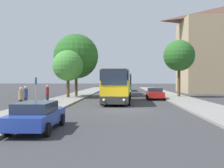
{
  "coord_description": "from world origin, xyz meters",
  "views": [
    {
      "loc": [
        0.03,
        -20.97,
        2.44
      ],
      "look_at": [
        -1.47,
        13.65,
        1.88
      ],
      "focal_mm": 42.0,
      "sensor_mm": 36.0,
      "label": 1
    }
  ],
  "objects_px": {
    "bus_front": "(117,85)",
    "tree_right_near": "(179,56)",
    "pedestrian_waiting_near": "(47,94)",
    "parked_car_left_curb": "(37,115)",
    "tree_left_near": "(76,56)",
    "parked_car_right_near": "(155,93)",
    "bus_stop_sign": "(36,88)",
    "bus_rear": "(120,82)",
    "tree_left_far": "(68,66)",
    "bus_middle": "(121,84)",
    "pedestrian_walking_back": "(26,97)",
    "pedestrian_waiting_far": "(21,99)"
  },
  "relations": [
    {
      "from": "bus_front",
      "to": "tree_right_near",
      "type": "xyz_separation_m",
      "value": [
        8.32,
        8.6,
        3.94
      ]
    },
    {
      "from": "tree_right_near",
      "to": "bus_front",
      "type": "bearing_deg",
      "value": -134.05
    },
    {
      "from": "pedestrian_waiting_near",
      "to": "tree_right_near",
      "type": "relative_size",
      "value": 0.23
    },
    {
      "from": "parked_car_left_curb",
      "to": "tree_left_near",
      "type": "height_order",
      "value": "tree_left_near"
    },
    {
      "from": "parked_car_right_near",
      "to": "bus_stop_sign",
      "type": "relative_size",
      "value": 1.71
    },
    {
      "from": "parked_car_left_curb",
      "to": "tree_right_near",
      "type": "relative_size",
      "value": 0.58
    },
    {
      "from": "tree_right_near",
      "to": "bus_rear",
      "type": "bearing_deg",
      "value": 111.52
    },
    {
      "from": "bus_front",
      "to": "tree_left_far",
      "type": "relative_size",
      "value": 1.67
    },
    {
      "from": "parked_car_left_curb",
      "to": "bus_stop_sign",
      "type": "xyz_separation_m",
      "value": [
        -3.08,
        9.03,
        0.99
      ]
    },
    {
      "from": "bus_rear",
      "to": "bus_stop_sign",
      "type": "relative_size",
      "value": 4.48
    },
    {
      "from": "bus_front",
      "to": "bus_middle",
      "type": "distance_m",
      "value": 14.12
    },
    {
      "from": "tree_right_near",
      "to": "tree_left_near",
      "type": "bearing_deg",
      "value": 177.62
    },
    {
      "from": "bus_middle",
      "to": "pedestrian_walking_back",
      "type": "bearing_deg",
      "value": -111.53
    },
    {
      "from": "tree_left_far",
      "to": "tree_left_near",
      "type": "bearing_deg",
      "value": 79.21
    },
    {
      "from": "parked_car_right_near",
      "to": "tree_left_far",
      "type": "distance_m",
      "value": 11.89
    },
    {
      "from": "pedestrian_walking_back",
      "to": "bus_front",
      "type": "bearing_deg",
      "value": -17.02
    },
    {
      "from": "pedestrian_waiting_near",
      "to": "pedestrian_waiting_far",
      "type": "xyz_separation_m",
      "value": [
        0.01,
        -6.76,
        -0.01
      ]
    },
    {
      "from": "pedestrian_walking_back",
      "to": "parked_car_right_near",
      "type": "bearing_deg",
      "value": -16.53
    },
    {
      "from": "pedestrian_waiting_far",
      "to": "bus_middle",
      "type": "bearing_deg",
      "value": 17.98
    },
    {
      "from": "bus_rear",
      "to": "tree_right_near",
      "type": "xyz_separation_m",
      "value": [
        8.43,
        -21.37,
        3.93
      ]
    },
    {
      "from": "parked_car_right_near",
      "to": "tree_left_far",
      "type": "xyz_separation_m",
      "value": [
        -11.22,
        1.71,
        3.54
      ]
    },
    {
      "from": "bus_middle",
      "to": "parked_car_left_curb",
      "type": "xyz_separation_m",
      "value": [
        -3.86,
        -29.69,
        -1.03
      ]
    },
    {
      "from": "tree_right_near",
      "to": "parked_car_left_curb",
      "type": "bearing_deg",
      "value": -116.13
    },
    {
      "from": "pedestrian_waiting_far",
      "to": "tree_left_near",
      "type": "distance_m",
      "value": 18.69
    },
    {
      "from": "bus_middle",
      "to": "pedestrian_waiting_near",
      "type": "xyz_separation_m",
      "value": [
        -7.31,
        -16.2,
        -0.72
      ]
    },
    {
      "from": "bus_front",
      "to": "parked_car_left_curb",
      "type": "bearing_deg",
      "value": -100.57
    },
    {
      "from": "bus_front",
      "to": "parked_car_left_curb",
      "type": "distance_m",
      "value": 16.01
    },
    {
      "from": "pedestrian_walking_back",
      "to": "tree_left_far",
      "type": "distance_m",
      "value": 13.77
    },
    {
      "from": "parked_car_right_near",
      "to": "pedestrian_waiting_far",
      "type": "xyz_separation_m",
      "value": [
        -11.52,
        -13.44,
        0.27
      ]
    },
    {
      "from": "bus_stop_sign",
      "to": "pedestrian_waiting_far",
      "type": "bearing_deg",
      "value": -98.79
    },
    {
      "from": "bus_middle",
      "to": "bus_front",
      "type": "bearing_deg",
      "value": -93.03
    },
    {
      "from": "tree_right_near",
      "to": "bus_middle",
      "type": "bearing_deg",
      "value": 145.41
    },
    {
      "from": "parked_car_left_curb",
      "to": "parked_car_right_near",
      "type": "relative_size",
      "value": 1.05
    },
    {
      "from": "bus_front",
      "to": "tree_right_near",
      "type": "bearing_deg",
      "value": 48.19
    },
    {
      "from": "pedestrian_waiting_near",
      "to": "pedestrian_walking_back",
      "type": "relative_size",
      "value": 0.99
    },
    {
      "from": "bus_stop_sign",
      "to": "pedestrian_walking_back",
      "type": "bearing_deg",
      "value": -142.4
    },
    {
      "from": "bus_front",
      "to": "bus_stop_sign",
      "type": "height_order",
      "value": "bus_front"
    },
    {
      "from": "tree_left_far",
      "to": "bus_front",
      "type": "bearing_deg",
      "value": -43.36
    },
    {
      "from": "bus_front",
      "to": "pedestrian_waiting_far",
      "type": "xyz_separation_m",
      "value": [
        -6.98,
        -8.85,
        -0.8
      ]
    },
    {
      "from": "bus_stop_sign",
      "to": "bus_front",
      "type": "bearing_deg",
      "value": 44.64
    },
    {
      "from": "parked_car_right_near",
      "to": "pedestrian_waiting_far",
      "type": "relative_size",
      "value": 2.48
    },
    {
      "from": "bus_rear",
      "to": "tree_left_far",
      "type": "height_order",
      "value": "tree_left_far"
    },
    {
      "from": "bus_front",
      "to": "bus_rear",
      "type": "height_order",
      "value": "bus_rear"
    },
    {
      "from": "bus_front",
      "to": "bus_rear",
      "type": "relative_size",
      "value": 0.91
    },
    {
      "from": "parked_car_right_near",
      "to": "pedestrian_waiting_far",
      "type": "height_order",
      "value": "pedestrian_waiting_far"
    },
    {
      "from": "bus_rear",
      "to": "pedestrian_walking_back",
      "type": "bearing_deg",
      "value": -102.04
    },
    {
      "from": "bus_stop_sign",
      "to": "tree_left_near",
      "type": "distance_m",
      "value": 16.27
    },
    {
      "from": "bus_rear",
      "to": "pedestrian_waiting_near",
      "type": "relative_size",
      "value": 6.42
    },
    {
      "from": "pedestrian_waiting_far",
      "to": "pedestrian_waiting_near",
      "type": "bearing_deg",
      "value": 35.67
    },
    {
      "from": "bus_middle",
      "to": "tree_left_far",
      "type": "bearing_deg",
      "value": -133.57
    }
  ]
}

